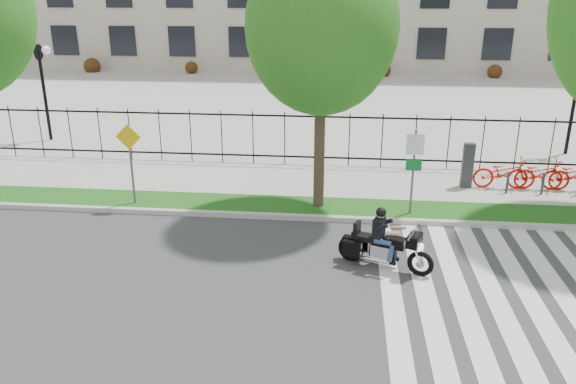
# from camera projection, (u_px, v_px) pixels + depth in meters

# --- Properties ---
(ground) EXTENTS (120.00, 120.00, 0.00)m
(ground) POSITION_uv_depth(u_px,v_px,m) (293.00, 289.00, 12.62)
(ground) COLOR #373739
(ground) RESTS_ON ground
(curb) EXTENTS (60.00, 0.20, 0.15)m
(curb) POSITION_uv_depth(u_px,v_px,m) (306.00, 218.00, 16.44)
(curb) COLOR #ADAAA3
(curb) RESTS_ON ground
(grass_verge) EXTENTS (60.00, 1.50, 0.15)m
(grass_verge) POSITION_uv_depth(u_px,v_px,m) (308.00, 207.00, 17.23)
(grass_verge) COLOR #195114
(grass_verge) RESTS_ON ground
(sidewalk) EXTENTS (60.00, 3.50, 0.15)m
(sidewalk) POSITION_uv_depth(u_px,v_px,m) (313.00, 181.00, 19.57)
(sidewalk) COLOR #9E9A94
(sidewalk) RESTS_ON ground
(plaza) EXTENTS (80.00, 34.00, 0.10)m
(plaza) POSITION_uv_depth(u_px,v_px,m) (330.00, 95.00, 36.02)
(plaza) COLOR #9E9A94
(plaza) RESTS_ON ground
(crosswalk_stripes) EXTENTS (5.70, 8.00, 0.01)m
(crosswalk_stripes) POSITION_uv_depth(u_px,v_px,m) (514.00, 301.00, 12.14)
(crosswalk_stripes) COLOR silver
(crosswalk_stripes) RESTS_ON ground
(iron_fence) EXTENTS (30.00, 0.06, 2.00)m
(iron_fence) POSITION_uv_depth(u_px,v_px,m) (317.00, 139.00, 20.85)
(iron_fence) COLOR black
(iron_fence) RESTS_ON sidewalk
(lamp_post_left) EXTENTS (1.06, 0.70, 4.25)m
(lamp_post_left) POSITION_uv_depth(u_px,v_px,m) (41.00, 69.00, 23.96)
(lamp_post_left) COLOR black
(lamp_post_left) RESTS_ON ground
(street_tree_1) EXTENTS (4.26, 4.26, 7.71)m
(street_tree_1) POSITION_uv_depth(u_px,v_px,m) (322.00, 27.00, 15.41)
(street_tree_1) COLOR #38271F
(street_tree_1) RESTS_ON grass_verge
(sign_pole_regulatory) EXTENTS (0.50, 0.09, 2.50)m
(sign_pole_regulatory) POSITION_uv_depth(u_px,v_px,m) (414.00, 162.00, 16.03)
(sign_pole_regulatory) COLOR #59595B
(sign_pole_regulatory) RESTS_ON grass_verge
(sign_pole_warning) EXTENTS (0.78, 0.09, 2.49)m
(sign_pole_warning) POSITION_uv_depth(u_px,v_px,m) (130.00, 153.00, 16.85)
(sign_pole_warning) COLOR #59595B
(sign_pole_warning) RESTS_ON grass_verge
(motorcycle_rider) EXTENTS (2.27, 1.23, 1.85)m
(motorcycle_rider) POSITION_uv_depth(u_px,v_px,m) (384.00, 244.00, 13.42)
(motorcycle_rider) COLOR black
(motorcycle_rider) RESTS_ON ground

